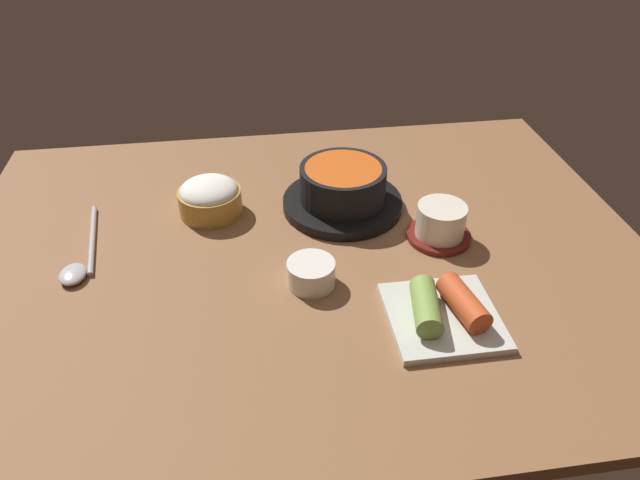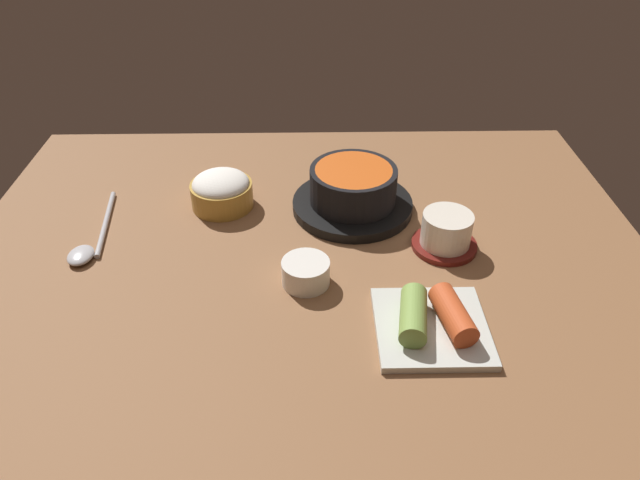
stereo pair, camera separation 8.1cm
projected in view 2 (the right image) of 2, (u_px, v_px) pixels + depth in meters
dining_table at (306, 254)px, 84.72cm from camera, size 100.00×76.00×2.00cm
stone_pot at (353, 191)px, 90.56cm from camera, size 18.97×18.97×7.23cm
rice_bowl at (222, 190)px, 91.72cm from camera, size 9.80×9.80×5.73cm
tea_cup_with_saucer at (446, 231)px, 83.02cm from camera, size 9.44×9.44×5.58cm
banchan_cup_center at (309, 272)px, 76.97cm from camera, size 6.45×6.45×3.48cm
kimchi_plate at (432, 321)px, 69.94cm from camera, size 13.57×13.57×4.26cm
spoon at (90, 244)px, 84.08cm from camera, size 4.39×19.31×1.35cm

